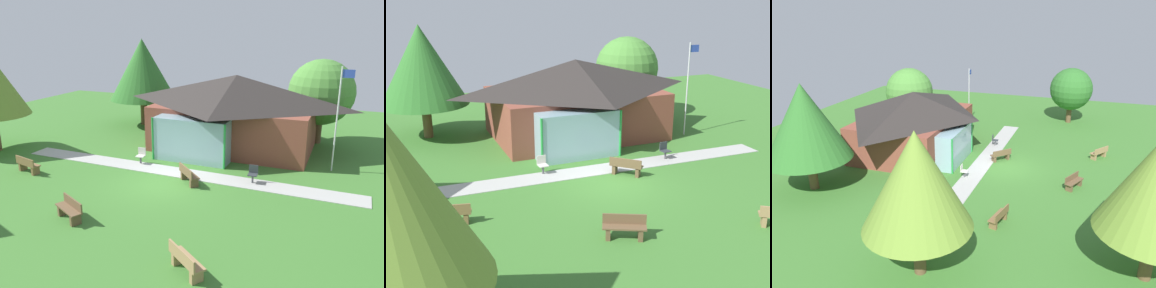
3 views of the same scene
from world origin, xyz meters
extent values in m
plane|color=#3D752D|center=(0.00, 0.00, 0.00)|extent=(44.00, 44.00, 0.00)
cube|color=brown|center=(1.39, 7.43, 1.34)|extent=(9.28, 6.28, 2.68)
pyramid|color=#2D2826|center=(1.39, 7.43, 3.55)|extent=(10.28, 7.28, 1.74)
cube|color=#8CB2BF|center=(0.00, 3.69, 1.20)|extent=(4.18, 1.20, 2.41)
cylinder|color=green|center=(-2.09, 3.09, 1.20)|extent=(0.12, 0.12, 2.41)
cylinder|color=green|center=(2.09, 3.09, 1.20)|extent=(0.12, 0.12, 2.41)
cube|color=#ADADA8|center=(0.00, 1.68, 0.01)|extent=(18.36, 1.59, 0.03)
cylinder|color=silver|center=(7.33, 5.01, 2.68)|extent=(0.08, 0.08, 5.36)
cube|color=blue|center=(7.63, 5.01, 5.01)|extent=(0.60, 0.02, 0.40)
cube|color=#9E7A51|center=(3.84, -5.95, 0.45)|extent=(1.47, 1.24, 0.06)
cube|color=#9E7A51|center=(3.40, -5.62, 0.20)|extent=(0.37, 0.42, 0.39)
cube|color=#9E7A51|center=(4.28, -6.27, 0.20)|extent=(0.37, 0.42, 0.39)
cube|color=#9E7A51|center=(3.73, -6.10, 0.66)|extent=(1.24, 0.94, 0.36)
cube|color=brown|center=(-7.00, -1.19, 0.45)|extent=(1.56, 0.77, 0.06)
cube|color=brown|center=(-7.54, -1.07, 0.20)|extent=(0.25, 0.43, 0.39)
cube|color=brown|center=(-6.47, -1.32, 0.20)|extent=(0.25, 0.43, 0.39)
cube|color=brown|center=(-7.05, -1.38, 0.66)|extent=(1.47, 0.40, 0.36)
cube|color=brown|center=(1.15, 0.64, 0.45)|extent=(1.38, 1.36, 0.06)
cube|color=brown|center=(0.75, 1.02, 0.20)|extent=(0.39, 0.40, 0.39)
cube|color=brown|center=(1.54, 0.26, 0.20)|extent=(0.39, 0.40, 0.39)
cube|color=brown|center=(1.02, 0.50, 0.66)|extent=(1.12, 1.09, 0.36)
cube|color=brown|center=(-1.70, -4.56, 0.45)|extent=(1.54, 1.05, 0.06)
cube|color=brown|center=(-1.21, -4.81, 0.20)|extent=(0.32, 0.43, 0.39)
cube|color=brown|center=(-2.20, -4.32, 0.20)|extent=(0.32, 0.43, 0.39)
cube|color=brown|center=(-1.62, -4.39, 0.66)|extent=(1.37, 0.71, 0.36)
cube|color=beige|center=(-2.37, 2.15, 0.44)|extent=(0.46, 0.46, 0.04)
cube|color=beige|center=(-2.38, 2.35, 0.66)|extent=(0.44, 0.07, 0.40)
cylinder|color=#4C4C51|center=(-2.37, 2.15, 0.21)|extent=(0.10, 0.10, 0.42)
cylinder|color=#4C4C51|center=(-2.37, 2.15, 0.01)|extent=(0.36, 0.36, 0.02)
cube|color=#33383D|center=(3.95, 1.74, 0.44)|extent=(0.48, 0.48, 0.04)
cube|color=#33383D|center=(3.93, 1.94, 0.66)|extent=(0.44, 0.08, 0.40)
cylinder|color=#4C4C51|center=(3.95, 1.74, 0.21)|extent=(0.10, 0.10, 0.42)
cylinder|color=#4C4C51|center=(3.95, 1.74, 0.01)|extent=(0.36, 0.36, 0.02)
cylinder|color=brown|center=(12.35, -3.20, 0.86)|extent=(0.47, 0.47, 1.72)
sphere|color=#2D6B28|center=(12.35, -3.20, 3.15)|extent=(3.81, 3.81, 3.81)
cylinder|color=brown|center=(6.10, 10.07, 0.87)|extent=(0.48, 0.48, 1.73)
sphere|color=#4C8C38|center=(6.10, 10.07, 3.27)|extent=(4.09, 4.09, 4.09)
cylinder|color=brown|center=(-9.07, -7.75, 1.11)|extent=(0.51, 0.51, 2.22)
cylinder|color=brown|center=(-11.61, 0.97, 1.09)|extent=(0.50, 0.50, 2.19)
cone|color=olive|center=(-11.61, 0.97, 4.17)|extent=(4.40, 4.40, 3.96)
cylinder|color=brown|center=(-6.66, 10.25, 0.97)|extent=(0.53, 0.53, 1.94)
cone|color=#2D6B28|center=(-6.66, 10.25, 4.16)|extent=(4.93, 4.93, 4.44)
camera|label=1|loc=(7.89, -15.32, 7.15)|focal=36.44mm
camera|label=2|loc=(-8.58, -17.07, 8.03)|focal=43.82mm
camera|label=3|loc=(-23.26, -4.86, 10.36)|focal=35.47mm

